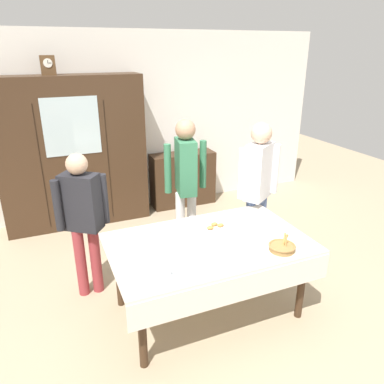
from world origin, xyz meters
name	(u,v)px	position (x,y,z in m)	size (l,w,h in m)	color
ground_plane	(199,298)	(0.00, 0.00, 0.00)	(12.00, 12.00, 0.00)	tan
back_wall	(130,124)	(0.00, 2.65, 1.35)	(6.40, 0.10, 2.70)	silver
dining_table	(210,252)	(0.00, -0.24, 0.68)	(1.83, 1.13, 0.77)	#3D2819
wall_cabinet	(74,154)	(-0.90, 2.35, 1.06)	(1.99, 0.46, 2.12)	#3D2819
mantel_clock	(48,65)	(-1.08, 2.35, 2.24)	(0.18, 0.11, 0.24)	brown
bookshelf_low	(183,179)	(0.77, 2.41, 0.44)	(1.04, 0.35, 0.87)	#3D2819
book_stack	(183,150)	(0.77, 2.41, 0.92)	(0.18, 0.24, 0.09)	#B29333
tea_cup_near_left	(137,259)	(-0.70, -0.28, 0.80)	(0.13, 0.13, 0.06)	white
tea_cup_mid_right	(254,246)	(0.32, -0.47, 0.80)	(0.13, 0.13, 0.06)	white
tea_cup_far_left	(167,273)	(-0.54, -0.57, 0.80)	(0.13, 0.13, 0.06)	white
tea_cup_back_edge	(146,232)	(-0.50, 0.15, 0.80)	(0.13, 0.13, 0.06)	white
bread_basket	(282,247)	(0.53, -0.59, 0.81)	(0.24, 0.24, 0.16)	#9E7542
pastry_plate	(216,228)	(0.17, 0.00, 0.79)	(0.28, 0.28, 0.05)	white
spoon_far_left	(180,244)	(-0.26, -0.14, 0.78)	(0.12, 0.02, 0.01)	silver
spoon_center	(151,247)	(-0.52, -0.09, 0.78)	(0.12, 0.02, 0.01)	silver
spoon_front_edge	(270,237)	(0.57, -0.35, 0.78)	(0.12, 0.02, 0.01)	silver
person_by_cabinet	(258,181)	(0.89, 0.40, 1.05)	(0.52, 0.37, 1.71)	slate
person_near_right_end	(186,176)	(0.20, 0.87, 1.05)	(0.52, 0.39, 1.71)	silver
person_behind_table_right	(83,213)	(-1.02, 0.55, 0.93)	(0.52, 0.37, 1.54)	#933338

